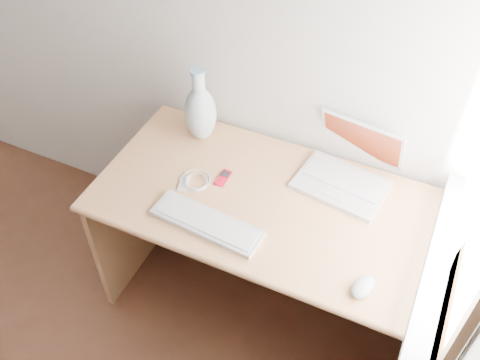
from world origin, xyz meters
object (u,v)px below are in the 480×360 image
at_px(laptop, 346,169).
at_px(external_keyboard, 207,223).
at_px(vase, 200,112).
at_px(desk, 277,221).

height_order(laptop, external_keyboard, laptop).
bearing_deg(vase, external_keyboard, -60.09).
height_order(desk, external_keyboard, external_keyboard).
relative_size(laptop, external_keyboard, 0.85).
bearing_deg(vase, desk, -18.23).
distance_m(external_keyboard, vase, 0.53).
bearing_deg(desk, external_keyboard, -120.47).
xyz_separation_m(desk, vase, (-0.43, 0.14, 0.36)).
xyz_separation_m(external_keyboard, vase, (-0.25, 0.44, 0.13)).
relative_size(laptop, vase, 1.09).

